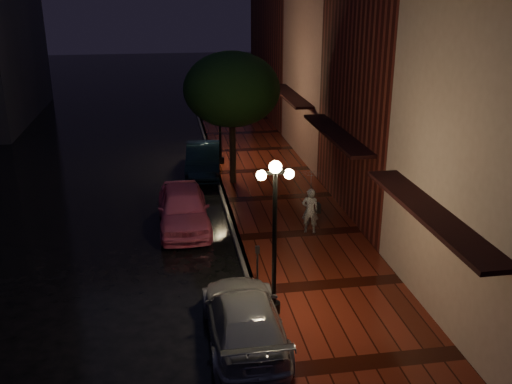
{
  "coord_description": "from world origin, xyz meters",
  "views": [
    {
      "loc": [
        -2.28,
        -18.21,
        8.54
      ],
      "look_at": [
        0.86,
        1.14,
        1.4
      ],
      "focal_mm": 40.0,
      "sensor_mm": 36.0,
      "label": 1
    }
  ],
  "objects_px": {
    "streetlamp_near": "(275,230)",
    "pink_car": "(183,208)",
    "street_tree": "(232,92)",
    "parking_meter": "(257,262)",
    "woman_with_umbrella": "(311,192)",
    "silver_car": "(244,318)",
    "navy_car": "(203,160)",
    "streetlamp_far": "(220,115)"
  },
  "relations": [
    {
      "from": "pink_car",
      "to": "silver_car",
      "type": "xyz_separation_m",
      "value": [
        1.2,
        -7.55,
        -0.1
      ]
    },
    {
      "from": "silver_car",
      "to": "parking_meter",
      "type": "xyz_separation_m",
      "value": [
        0.75,
        2.49,
        0.26
      ]
    },
    {
      "from": "streetlamp_far",
      "to": "woman_with_umbrella",
      "type": "bearing_deg",
      "value": -75.61
    },
    {
      "from": "navy_car",
      "to": "parking_meter",
      "type": "relative_size",
      "value": 3.44
    },
    {
      "from": "navy_car",
      "to": "pink_car",
      "type": "bearing_deg",
      "value": -95.46
    },
    {
      "from": "navy_car",
      "to": "streetlamp_far",
      "type": "bearing_deg",
      "value": 57.49
    },
    {
      "from": "street_tree",
      "to": "woman_with_umbrella",
      "type": "height_order",
      "value": "street_tree"
    },
    {
      "from": "streetlamp_near",
      "to": "silver_car",
      "type": "relative_size",
      "value": 0.92
    },
    {
      "from": "streetlamp_far",
      "to": "silver_car",
      "type": "distance_m",
      "value": 15.14
    },
    {
      "from": "navy_car",
      "to": "silver_car",
      "type": "bearing_deg",
      "value": -84.56
    },
    {
      "from": "pink_car",
      "to": "navy_car",
      "type": "distance_m",
      "value": 6.33
    },
    {
      "from": "streetlamp_near",
      "to": "pink_car",
      "type": "bearing_deg",
      "value": 108.13
    },
    {
      "from": "street_tree",
      "to": "silver_car",
      "type": "height_order",
      "value": "street_tree"
    },
    {
      "from": "pink_car",
      "to": "parking_meter",
      "type": "xyz_separation_m",
      "value": [
        1.95,
        -5.06,
        0.16
      ]
    },
    {
      "from": "streetlamp_near",
      "to": "woman_with_umbrella",
      "type": "distance_m",
      "value": 5.63
    },
    {
      "from": "streetlamp_near",
      "to": "navy_car",
      "type": "xyz_separation_m",
      "value": [
        -0.95,
        12.78,
        -1.87
      ]
    },
    {
      "from": "woman_with_umbrella",
      "to": "streetlamp_near",
      "type": "bearing_deg",
      "value": 85.56
    },
    {
      "from": "streetlamp_far",
      "to": "silver_car",
      "type": "bearing_deg",
      "value": -93.63
    },
    {
      "from": "streetlamp_near",
      "to": "silver_car",
      "type": "bearing_deg",
      "value": -133.99
    },
    {
      "from": "streetlamp_near",
      "to": "streetlamp_far",
      "type": "height_order",
      "value": "same"
    },
    {
      "from": "pink_car",
      "to": "navy_car",
      "type": "relative_size",
      "value": 1.03
    },
    {
      "from": "silver_car",
      "to": "woman_with_umbrella",
      "type": "xyz_separation_m",
      "value": [
        3.24,
        6.04,
        1.01
      ]
    },
    {
      "from": "street_tree",
      "to": "pink_car",
      "type": "bearing_deg",
      "value": -118.51
    },
    {
      "from": "streetlamp_far",
      "to": "woman_with_umbrella",
      "type": "height_order",
      "value": "streetlamp_far"
    },
    {
      "from": "streetlamp_far",
      "to": "street_tree",
      "type": "relative_size",
      "value": 0.74
    },
    {
      "from": "streetlamp_near",
      "to": "pink_car",
      "type": "xyz_separation_m",
      "value": [
        -2.15,
        6.56,
        -1.82
      ]
    },
    {
      "from": "streetlamp_near",
      "to": "streetlamp_far",
      "type": "xyz_separation_m",
      "value": [
        0.0,
        14.0,
        0.0
      ]
    },
    {
      "from": "navy_car",
      "to": "parking_meter",
      "type": "distance_m",
      "value": 11.31
    },
    {
      "from": "woman_with_umbrella",
      "to": "silver_car",
      "type": "bearing_deg",
      "value": 81.72
    },
    {
      "from": "streetlamp_near",
      "to": "parking_meter",
      "type": "height_order",
      "value": "streetlamp_near"
    },
    {
      "from": "navy_car",
      "to": "streetlamp_near",
      "type": "bearing_deg",
      "value": -80.31
    },
    {
      "from": "streetlamp_near",
      "to": "pink_car",
      "type": "height_order",
      "value": "streetlamp_near"
    },
    {
      "from": "street_tree",
      "to": "silver_car",
      "type": "distance_m",
      "value": 12.55
    },
    {
      "from": "streetlamp_far",
      "to": "streetlamp_near",
      "type": "bearing_deg",
      "value": -90.0
    },
    {
      "from": "streetlamp_near",
      "to": "navy_car",
      "type": "relative_size",
      "value": 0.97
    },
    {
      "from": "woman_with_umbrella",
      "to": "pink_car",
      "type": "bearing_deg",
      "value": 1.27
    },
    {
      "from": "woman_with_umbrella",
      "to": "parking_meter",
      "type": "height_order",
      "value": "woman_with_umbrella"
    },
    {
      "from": "pink_car",
      "to": "silver_car",
      "type": "bearing_deg",
      "value": -81.78
    },
    {
      "from": "street_tree",
      "to": "parking_meter",
      "type": "height_order",
      "value": "street_tree"
    },
    {
      "from": "pink_car",
      "to": "woman_with_umbrella",
      "type": "xyz_separation_m",
      "value": [
        4.44,
        -1.5,
        0.91
      ]
    },
    {
      "from": "streetlamp_far",
      "to": "parking_meter",
      "type": "relative_size",
      "value": 3.33
    },
    {
      "from": "woman_with_umbrella",
      "to": "navy_car",
      "type": "bearing_deg",
      "value": -47.27
    }
  ]
}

